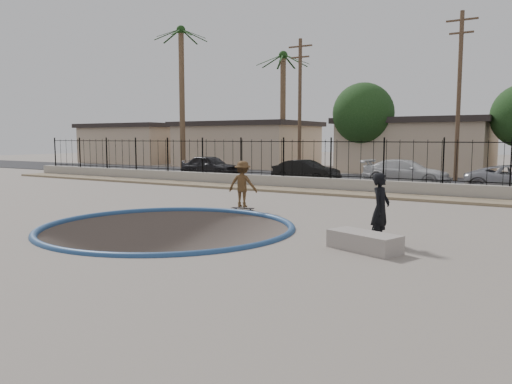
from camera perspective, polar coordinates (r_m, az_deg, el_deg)
The scene contains 22 objects.
ground at distance 25.29m, azimuth 9.97°, elevation -2.02°, with size 120.00×120.00×2.20m, color slate.
bowl_pit at distance 14.01m, azimuth -10.03°, elevation -4.05°, with size 6.84×6.84×1.80m, color #463D36, non-canonical shape.
coping_ring at distance 14.01m, azimuth -10.03°, elevation -4.05°, with size 7.04×7.04×0.20m, color navy.
rock_strip at distance 22.58m, azimuth 7.40°, elevation 0.00°, with size 42.00×1.60×0.11m, color #9D8666.
retaining_wall at distance 23.56m, azimuth 8.50°, elevation 0.84°, with size 42.00×0.45×0.60m, color gray.
fence at distance 23.48m, azimuth 8.55°, elevation 3.75°, with size 40.00×0.04×1.80m.
street at distance 29.85m, azimuth 13.55°, elevation 1.30°, with size 90.00×8.00×0.04m, color black.
house_west_far at distance 53.02m, azimuth -13.01°, elevation 5.49°, with size 10.60×8.60×3.90m.
house_west at distance 44.87m, azimuth -1.04°, elevation 5.55°, with size 11.60×8.60×3.90m.
house_center at distance 38.89m, azimuth 18.00°, elevation 5.15°, with size 10.60×8.60×3.90m.
palm_left at distance 41.17m, azimuth -8.51°, elevation 13.77°, with size 2.30×2.30×11.30m.
palm_mid at distance 40.39m, azimuth 3.11°, elevation 12.17°, with size 2.30×2.30×9.30m.
utility_pole_left at distance 33.96m, azimuth 5.02°, elevation 9.93°, with size 1.70×0.24×9.00m.
utility_pole_mid at distance 30.83m, azimuth 22.18°, elevation 10.36°, with size 1.70×0.24×9.50m.
street_tree_left at distance 36.43m, azimuth 12.15°, elevation 8.75°, with size 4.32×4.32×6.36m.
skater at distance 17.15m, azimuth -1.54°, elevation 0.59°, with size 1.03×0.59×1.59m, color brown.
skateboard at distance 17.23m, azimuth -1.53°, elevation -1.86°, with size 0.81×0.38×0.07m.
videographer at distance 11.97m, azimuth 14.05°, elevation -1.85°, with size 0.61×0.40×1.66m, color black.
concrete_ledge at distance 11.27m, azimuth 12.26°, elevation -5.55°, with size 1.60×0.70×0.40m, color gray.
car_a at distance 32.07m, azimuth -5.24°, elevation 3.01°, with size 1.59×3.96×1.35m, color black.
car_b at distance 27.50m, azimuth 5.73°, elevation 2.37°, with size 1.31×3.75×1.24m, color black.
car_c at distance 27.25m, azimuth 16.78°, elevation 2.18°, with size 1.83×4.51×1.31m, color silver.
Camera 1 is at (9.19, -11.29, 2.46)m, focal length 35.00 mm.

